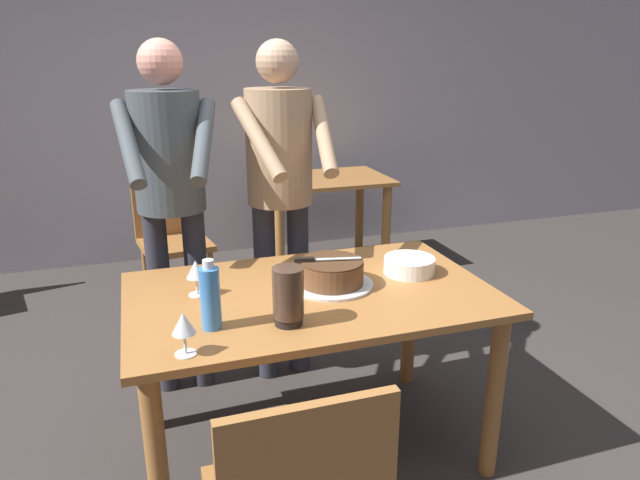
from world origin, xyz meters
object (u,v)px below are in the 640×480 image
object	(u,v)px
plate_stack	(409,265)
person_standing_beside	(170,184)
wine_glass_far	(184,325)
person_cutting_cake	(280,178)
cake_knife	(314,260)
cake_on_platter	(332,274)
background_chair_1	(172,233)
background_table	(323,198)
main_dining_table	(311,317)
hurricane_lamp	(288,296)
wine_glass_near	(196,270)
water_bottle	(210,297)

from	to	relation	value
plate_stack	person_standing_beside	world-z (taller)	person_standing_beside
wine_glass_far	person_cutting_cake	distance (m)	1.19
cake_knife	person_standing_beside	xyz separation A→B (m)	(-0.50, 0.64, 0.21)
cake_on_platter	person_cutting_cake	distance (m)	0.69
cake_knife	background_chair_1	xyz separation A→B (m)	(-0.45, 1.79, -0.37)
background_chair_1	cake_on_platter	bearing A→B (deg)	-73.88
cake_on_platter	background_table	size ratio (longest dim) A/B	0.34
main_dining_table	cake_knife	bearing A→B (deg)	56.48
wine_glass_far	hurricane_lamp	distance (m)	0.38
wine_glass_far	hurricane_lamp	xyz separation A→B (m)	(0.36, 0.10, 0.00)
main_dining_table	background_chair_1	world-z (taller)	background_chair_1
main_dining_table	wine_glass_far	size ratio (longest dim) A/B	10.00
wine_glass_near	person_cutting_cake	size ratio (longest dim) A/B	0.08
wine_glass_far	water_bottle	distance (m)	0.19
cake_knife	wine_glass_far	xyz separation A→B (m)	(-0.55, -0.40, -0.01)
wine_glass_near	person_cutting_cake	xyz separation A→B (m)	(0.49, 0.55, 0.22)
plate_stack	person_standing_beside	size ratio (longest dim) A/B	0.13
wine_glass_near	background_chair_1	bearing A→B (deg)	89.66
person_cutting_cake	person_standing_beside	distance (m)	0.52
cake_on_platter	cake_knife	xyz separation A→B (m)	(-0.07, 0.01, 0.06)
person_standing_beside	background_table	bearing A→B (deg)	49.30
background_table	hurricane_lamp	bearing A→B (deg)	-111.22
wine_glass_far	person_cutting_cake	xyz separation A→B (m)	(0.58, 1.01, 0.22)
person_standing_beside	background_chair_1	size ratio (longest dim) A/B	1.91
main_dining_table	wine_glass_near	bearing A→B (deg)	166.72
plate_stack	background_table	distance (m)	2.09
background_table	background_chair_1	world-z (taller)	background_chair_1
plate_stack	wine_glass_far	xyz separation A→B (m)	(-0.99, -0.42, 0.07)
wine_glass_far	person_cutting_cake	bearing A→B (deg)	60.43
wine_glass_near	background_table	xyz separation A→B (m)	(1.19, 2.01, -0.28)
cake_on_platter	background_table	xyz separation A→B (m)	(0.66, 2.09, -0.22)
hurricane_lamp	cake_on_platter	bearing A→B (deg)	47.44
main_dining_table	water_bottle	distance (m)	0.52
person_cutting_cake	background_chair_1	size ratio (longest dim) A/B	1.91
background_table	background_chair_1	size ratio (longest dim) A/B	1.11
hurricane_lamp	background_chair_1	bearing A→B (deg)	97.22
cake_on_platter	person_standing_beside	size ratio (longest dim) A/B	0.20
cake_on_platter	hurricane_lamp	bearing A→B (deg)	-132.56
cake_knife	plate_stack	distance (m)	0.44
cake_knife	water_bottle	xyz separation A→B (m)	(-0.45, -0.24, -0.00)
wine_glass_near	background_table	distance (m)	2.36
background_chair_1	person_cutting_cake	bearing A→B (deg)	-67.98
wine_glass_far	water_bottle	xyz separation A→B (m)	(0.10, 0.16, 0.01)
cake_knife	person_cutting_cake	bearing A→B (deg)	87.77
main_dining_table	water_bottle	size ratio (longest dim) A/B	5.76
cake_knife	background_chair_1	distance (m)	1.88
main_dining_table	background_table	bearing A→B (deg)	70.23
cake_knife	background_table	bearing A→B (deg)	70.55
plate_stack	person_standing_beside	bearing A→B (deg)	146.06
hurricane_lamp	background_table	size ratio (longest dim) A/B	0.21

